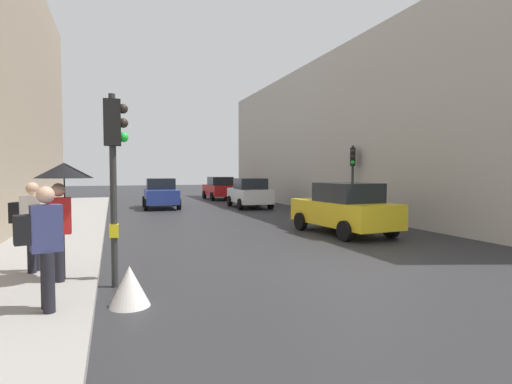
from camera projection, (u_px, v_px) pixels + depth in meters
name	position (u px, v px, depth m)	size (l,w,h in m)	color
ground_plane	(358.00, 266.00, 9.18)	(120.00, 120.00, 0.00)	#28282B
sidewalk_kerb	(59.00, 238.00, 12.55)	(2.63, 40.00, 0.16)	gray
building_facade_right	(402.00, 138.00, 24.80)	(12.00, 28.93, 8.39)	#B2ADA3
traffic_light_near_left	(114.00, 155.00, 7.42)	(0.43, 0.25, 3.55)	#2D2D2D
traffic_light_mid_street	(353.00, 168.00, 18.62)	(0.37, 0.44, 3.35)	#2D2D2D
car_white_compact	(249.00, 193.00, 24.36)	(2.20, 4.29, 1.76)	silver
car_blue_van	(161.00, 193.00, 24.06)	(2.15, 4.27, 1.76)	navy
car_red_sedan	(220.00, 188.00, 31.65)	(2.03, 4.21, 1.76)	red
car_yellow_taxi	(344.00, 208.00, 13.99)	(2.28, 4.33, 1.76)	yellow
pedestrian_with_umbrella	(63.00, 188.00, 7.32)	(1.00, 1.00, 2.14)	black
pedestrian_with_grey_backpack	(43.00, 241.00, 5.69)	(0.65, 0.42, 1.77)	black
pedestrian_with_black_backpack	(31.00, 221.00, 7.97)	(0.65, 0.42, 1.77)	black
warning_sign_triangle	(130.00, 286.00, 6.43)	(0.64, 0.64, 0.65)	silver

